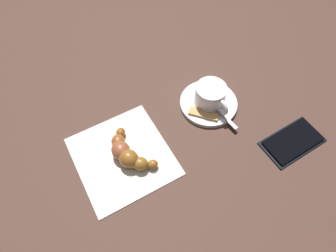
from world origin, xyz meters
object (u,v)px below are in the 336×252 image
(saucer, at_px, (209,103))
(croissant, at_px, (127,153))
(espresso_cup, at_px, (211,95))
(teaspoon, at_px, (212,104))
(sugar_packet, at_px, (204,114))
(napkin, at_px, (123,156))
(cell_phone, at_px, (292,141))

(saucer, xyz_separation_m, croissant, (0.23, -0.02, 0.02))
(espresso_cup, height_order, teaspoon, espresso_cup)
(teaspoon, height_order, sugar_packet, teaspoon)
(sugar_packet, relative_size, napkin, 0.34)
(sugar_packet, bearing_deg, napkin, -132.45)
(napkin, height_order, cell_phone, cell_phone)
(espresso_cup, xyz_separation_m, napkin, (0.23, -0.03, -0.03))
(saucer, bearing_deg, cell_phone, 106.53)
(teaspoon, xyz_separation_m, sugar_packet, (0.03, 0.01, 0.00))
(sugar_packet, distance_m, croissant, 0.19)
(croissant, bearing_deg, espresso_cup, 174.70)
(napkin, relative_size, cell_phone, 1.37)
(saucer, xyz_separation_m, cell_phone, (-0.06, 0.19, -0.00))
(sugar_packet, bearing_deg, cell_phone, -1.26)
(sugar_packet, bearing_deg, saucer, 86.04)
(espresso_cup, distance_m, cell_phone, 0.20)
(espresso_cup, height_order, cell_phone, espresso_cup)
(saucer, bearing_deg, croissant, -5.18)
(croissant, relative_size, cell_phone, 0.90)
(espresso_cup, relative_size, napkin, 0.48)
(saucer, height_order, napkin, saucer)
(espresso_cup, xyz_separation_m, sugar_packet, (0.04, 0.02, -0.02))
(cell_phone, bearing_deg, croissant, -36.97)
(cell_phone, bearing_deg, sugar_packet, -62.25)
(teaspoon, relative_size, sugar_packet, 1.87)
(teaspoon, bearing_deg, napkin, -9.72)
(espresso_cup, xyz_separation_m, croissant, (0.23, -0.02, -0.01))
(espresso_cup, relative_size, teaspoon, 0.76)
(sugar_packet, bearing_deg, espresso_cup, 84.99)
(teaspoon, height_order, napkin, teaspoon)
(sugar_packet, height_order, croissant, croissant)
(saucer, height_order, croissant, croissant)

